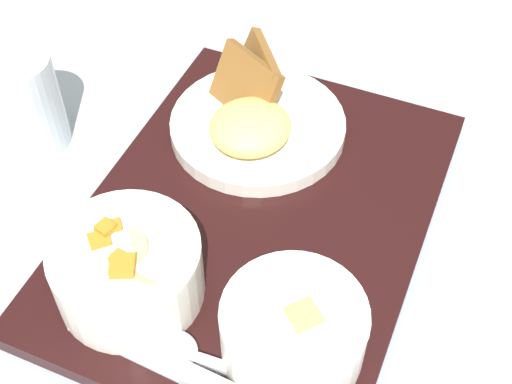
# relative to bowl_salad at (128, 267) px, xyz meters

# --- Properties ---
(ground_plane) EXTENTS (4.00, 4.00, 0.00)m
(ground_plane) POSITION_rel_bowl_salad_xyz_m (0.13, -0.05, -0.05)
(ground_plane) COLOR #99A3AD
(serving_tray) EXTENTS (0.46, 0.37, 0.02)m
(serving_tray) POSITION_rel_bowl_salad_xyz_m (0.13, -0.05, -0.04)
(serving_tray) COLOR black
(serving_tray) RESTS_ON ground_plane
(bowl_salad) EXTENTS (0.13, 0.13, 0.07)m
(bowl_salad) POSITION_rel_bowl_salad_xyz_m (0.00, 0.00, 0.00)
(bowl_salad) COLOR silver
(bowl_salad) RESTS_ON serving_tray
(bowl_soup) EXTENTS (0.12, 0.12, 0.06)m
(bowl_soup) POSITION_rel_bowl_salad_xyz_m (0.02, -0.15, -0.00)
(bowl_soup) COLOR silver
(bowl_soup) RESTS_ON serving_tray
(plate_main) EXTENTS (0.18, 0.18, 0.08)m
(plate_main) POSITION_rel_bowl_salad_xyz_m (0.22, 0.01, -0.02)
(plate_main) COLOR silver
(plate_main) RESTS_ON serving_tray
(spoon) EXTENTS (0.05, 0.14, 0.01)m
(spoon) POSITION_rel_bowl_salad_xyz_m (-0.03, -0.09, -0.03)
(spoon) COLOR silver
(spoon) RESTS_ON serving_tray
(glass_water) EXTENTS (0.07, 0.07, 0.11)m
(glass_water) POSITION_rel_bowl_salad_xyz_m (0.11, 0.22, -0.00)
(glass_water) COLOR silver
(glass_water) RESTS_ON ground_plane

